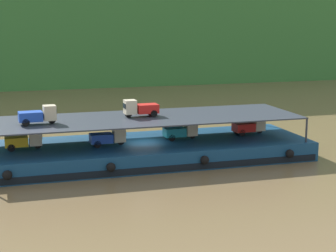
{
  "coord_description": "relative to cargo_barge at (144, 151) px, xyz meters",
  "views": [
    {
      "loc": [
        -10.61,
        -42.17,
        11.21
      ],
      "look_at": [
        2.02,
        0.0,
        2.7
      ],
      "focal_mm": 59.57,
      "sensor_mm": 36.0,
      "label": 1
    }
  ],
  "objects": [
    {
      "name": "ground_plane",
      "position": [
        0.0,
        0.03,
        -0.75
      ],
      "size": [
        400.0,
        400.0,
        0.0
      ],
      "primitive_type": "plane",
      "color": "brown"
    },
    {
      "name": "cargo_barge",
      "position": [
        0.0,
        0.0,
        0.0
      ],
      "size": [
        26.54,
        9.04,
        1.5
      ],
      "color": "navy",
      "rests_on": "ground"
    },
    {
      "name": "cargo_rack",
      "position": [
        0.0,
        0.03,
        2.69
      ],
      "size": [
        24.94,
        7.71,
        2.0
      ],
      "color": "#2D333D",
      "rests_on": "cargo_barge"
    },
    {
      "name": "mini_truck_lower_stern",
      "position": [
        -9.26,
        0.24,
        1.44
      ],
      "size": [
        2.75,
        1.21,
        1.38
      ],
      "color": "gold",
      "rests_on": "cargo_barge"
    },
    {
      "name": "mini_truck_lower_aft",
      "position": [
        -2.94,
        -0.4,
        1.44
      ],
      "size": [
        2.77,
        1.25,
        1.38
      ],
      "color": "#1E47B7",
      "rests_on": "cargo_barge"
    },
    {
      "name": "mini_truck_lower_mid",
      "position": [
        3.19,
        0.24,
        1.44
      ],
      "size": [
        2.76,
        1.24,
        1.38
      ],
      "color": "teal",
      "rests_on": "cargo_barge"
    },
    {
      "name": "mini_truck_lower_fore",
      "position": [
        9.42,
        0.5,
        1.44
      ],
      "size": [
        2.8,
        1.3,
        1.38
      ],
      "color": "red",
      "rests_on": "cargo_barge"
    },
    {
      "name": "mini_truck_upper_stern",
      "position": [
        -8.18,
        -0.57,
        3.44
      ],
      "size": [
        2.79,
        1.29,
        1.38
      ],
      "color": "#1E47B7",
      "rests_on": "cargo_rack"
    },
    {
      "name": "mini_truck_upper_mid",
      "position": [
        -0.16,
        0.47,
        3.44
      ],
      "size": [
        2.78,
        1.26,
        1.38
      ],
      "color": "red",
      "rests_on": "cargo_rack"
    }
  ]
}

